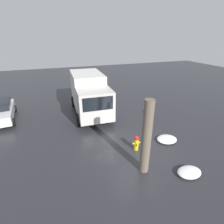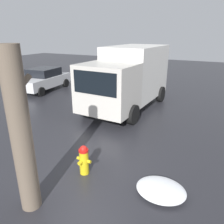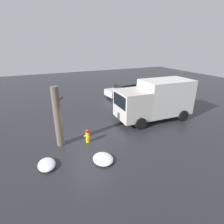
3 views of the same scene
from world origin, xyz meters
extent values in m
plane|color=#28282D|center=(0.00, 0.00, 0.00)|extent=(60.00, 60.00, 0.00)
cylinder|color=yellow|center=(0.00, 0.00, 0.36)|extent=(0.27, 0.27, 0.71)
cylinder|color=red|center=(0.00, 0.00, 0.75)|extent=(0.28, 0.28, 0.07)
sphere|color=red|center=(0.00, 0.00, 0.78)|extent=(0.23, 0.23, 0.23)
cylinder|color=yellow|center=(-0.18, 0.01, 0.44)|extent=(0.11, 0.12, 0.11)
cylinder|color=yellow|center=(-0.01, -0.18, 0.44)|extent=(0.09, 0.10, 0.09)
cylinder|color=yellow|center=(0.01, 0.18, 0.44)|extent=(0.09, 0.10, 0.09)
cylinder|color=#6B5B4C|center=(-1.64, 0.41, 1.85)|extent=(0.45, 0.45, 3.70)
cylinder|color=#6B5B4C|center=(-1.43, 0.41, 2.89)|extent=(0.51, 0.13, 0.41)
cube|color=beige|center=(4.01, 1.35, 1.53)|extent=(2.23, 2.55, 2.16)
cube|color=black|center=(2.94, 1.40, 1.96)|extent=(0.12, 2.06, 0.95)
cube|color=silver|center=(7.08, 1.21, 1.83)|extent=(4.13, 2.63, 2.77)
cylinder|color=black|center=(4.06, 0.12, 0.45)|extent=(0.91, 0.32, 0.90)
cylinder|color=black|center=(4.17, 2.57, 0.45)|extent=(0.91, 0.32, 0.90)
cylinder|color=black|center=(8.02, -0.06, 0.45)|extent=(0.91, 0.32, 0.90)
cylinder|color=black|center=(8.14, 2.39, 0.45)|extent=(0.91, 0.32, 0.90)
cylinder|color=#23232D|center=(4.29, 0.79, 0.41)|extent=(0.26, 0.26, 0.82)
cylinder|color=#234C8C|center=(4.29, 0.79, 1.16)|extent=(0.37, 0.37, 0.68)
sphere|color=tan|center=(4.29, 0.79, 1.61)|extent=(0.22, 0.22, 0.22)
cylinder|color=black|center=(5.63, 7.12, 0.30)|extent=(0.61, 0.25, 0.60)
cylinder|color=black|center=(8.43, 7.35, 0.30)|extent=(0.61, 0.25, 0.60)
ellipsoid|color=white|center=(0.14, -2.23, 0.13)|extent=(1.06, 1.27, 0.26)
ellipsoid|color=white|center=(-2.65, -1.48, 0.14)|extent=(0.86, 1.20, 0.29)
camera|label=1|loc=(-7.46, 4.16, 6.13)|focal=28.00mm
camera|label=2|loc=(-4.46, -3.18, 3.88)|focal=35.00mm
camera|label=3|loc=(-2.69, -9.51, 5.88)|focal=28.00mm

